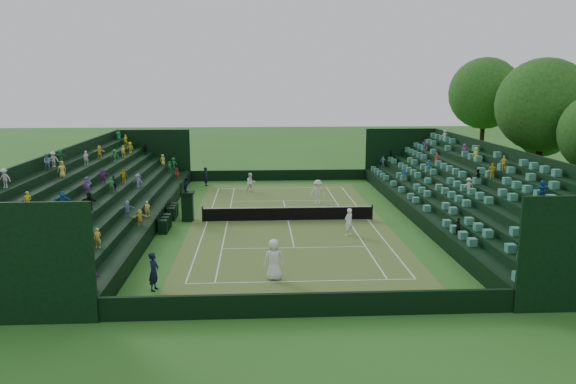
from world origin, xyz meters
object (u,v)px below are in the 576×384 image
umpire_chair (187,202)px  player_far_west (251,183)px  tennis_net (288,213)px  player_far_east (318,192)px  player_near_west (274,260)px  player_near_east (349,222)px

umpire_chair → player_far_west: umpire_chair is taller
tennis_net → player_far_east: bearing=63.6°
player_near_west → player_near_east: 9.05m
tennis_net → player_far_west: player_far_west is taller
tennis_net → player_far_east: 5.87m
tennis_net → player_near_west: 11.60m
umpire_chair → player_far_west: bearing=66.6°
player_near_west → player_far_east: player_near_west is taller
umpire_chair → player_near_west: size_ratio=1.49×
umpire_chair → player_near_east: 11.22m
player_near_east → umpire_chair: bearing=-57.2°
player_near_west → player_near_east: size_ratio=1.17×
player_near_east → player_far_west: bearing=-101.2°
tennis_net → player_near_east: size_ratio=6.83×
player_near_east → player_near_west: bearing=22.7°
umpire_chair → player_far_west: size_ratio=1.79×
player_far_west → player_far_east: bearing=-65.6°
tennis_net → umpire_chair: umpire_chair is taller
tennis_net → player_far_west: size_ratio=6.98×
player_far_east → player_far_west: bearing=136.8°
tennis_net → umpire_chair: 6.89m
player_near_west → umpire_chair: bearing=-71.8°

